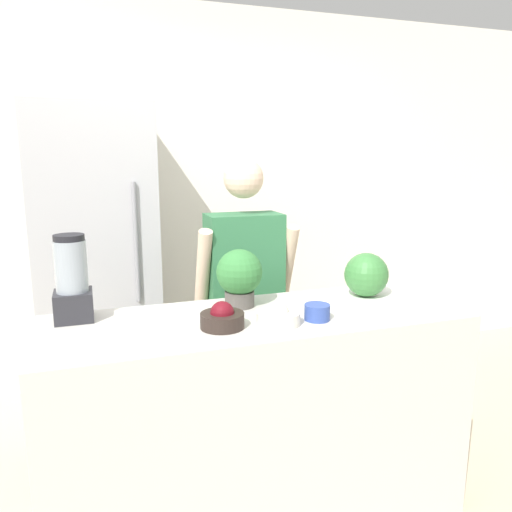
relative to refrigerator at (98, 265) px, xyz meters
name	(u,v)px	position (x,y,z in m)	size (l,w,h in m)	color
wall_back	(184,198)	(0.61, 0.40, 0.36)	(8.00, 0.06, 2.60)	white
counter_island	(258,419)	(0.61, -1.24, -0.47)	(1.77, 0.60, 0.94)	beige
refrigerator	(98,265)	(0.00, 0.00, 0.00)	(0.68, 0.72, 1.88)	#B7B7BC
person	(244,304)	(0.73, -0.66, -0.13)	(0.53, 0.26, 1.59)	#4C608C
cutting_board	(361,297)	(1.15, -1.15, 0.01)	(0.42, 0.27, 0.01)	white
watermelon	(366,275)	(1.17, -1.16, 0.12)	(0.20, 0.20, 0.20)	#3D7F3D
bowl_cherries	(222,318)	(0.43, -1.33, 0.04)	(0.17, 0.17, 0.11)	#2D231E
bowl_cream	(278,316)	(0.65, -1.36, 0.03)	(0.17, 0.17, 0.09)	white
bowl_small_blue	(317,312)	(0.82, -1.36, 0.03)	(0.10, 0.10, 0.07)	#334C9E
blender	(72,282)	(-0.11, -1.04, 0.16)	(0.15, 0.15, 0.35)	#28282D
potted_plant	(239,275)	(0.58, -1.08, 0.14)	(0.20, 0.20, 0.26)	#514C47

